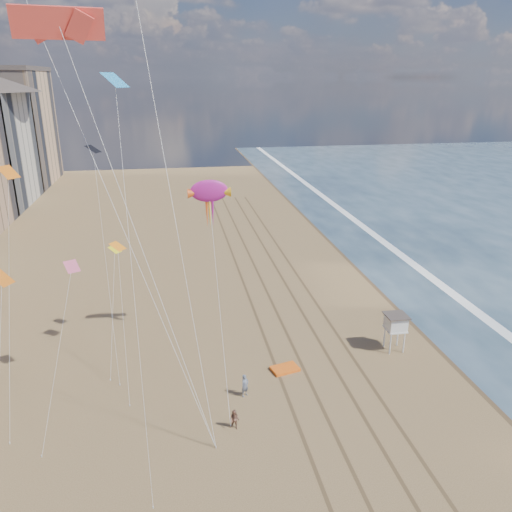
{
  "coord_description": "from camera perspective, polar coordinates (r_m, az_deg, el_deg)",
  "views": [
    {
      "loc": [
        -9.58,
        -15.42,
        24.58
      ],
      "look_at": [
        -2.42,
        26.0,
        9.5
      ],
      "focal_mm": 35.0,
      "sensor_mm": 36.0,
      "label": 1
    }
  ],
  "objects": [
    {
      "name": "grounded_kite",
      "position": [
        45.57,
        3.32,
        -12.74
      ],
      "size": [
        2.68,
        2.06,
        0.27
      ],
      "primitive_type": "cube",
      "rotation": [
        0.0,
        0.0,
        0.25
      ],
      "color": "orange",
      "rests_on": "ground"
    },
    {
      "name": "tracks",
      "position": [
        53.04,
        4.6,
        -7.93
      ],
      "size": [
        7.68,
        120.0,
        0.01
      ],
      "color": "brown",
      "rests_on": "ground"
    },
    {
      "name": "lifeguard_stand",
      "position": [
        49.04,
        15.68,
        -7.39
      ],
      "size": [
        2.04,
        2.04,
        3.68
      ],
      "color": "white",
      "rests_on": "ground"
    },
    {
      "name": "wet_sand",
      "position": [
        67.02,
        16.24,
        -2.61
      ],
      "size": [
        260.0,
        260.0,
        0.0
      ],
      "primitive_type": "plane",
      "color": "#42301E",
      "rests_on": "ground"
    },
    {
      "name": "show_kite",
      "position": [
        44.75,
        -5.37,
        7.36
      ],
      "size": [
        3.89,
        6.95,
        19.28
      ],
      "color": "#A71981",
      "rests_on": "ground"
    },
    {
      "name": "kite_flyer_a",
      "position": [
        41.87,
        -1.27,
        -14.58
      ],
      "size": [
        0.85,
        0.8,
        1.95
      ],
      "primitive_type": "imported",
      "rotation": [
        0.0,
        0.0,
        0.65
      ],
      "color": "slate",
      "rests_on": "ground"
    },
    {
      "name": "kite_flyer_b",
      "position": [
        38.72,
        -2.47,
        -18.18
      ],
      "size": [
        0.97,
        0.91,
        1.59
      ],
      "primitive_type": "imported",
      "rotation": [
        0.0,
        0.0,
        -0.54
      ],
      "color": "brown",
      "rests_on": "ground"
    },
    {
      "name": "foam",
      "position": [
        68.91,
        19.39,
        -2.33
      ],
      "size": [
        260.0,
        260.0,
        0.0
      ],
      "primitive_type": "plane",
      "color": "white",
      "rests_on": "ground"
    },
    {
      "name": "small_kites",
      "position": [
        41.6,
        -20.6,
        5.55
      ],
      "size": [
        11.77,
        15.31,
        15.79
      ],
      "color": "black",
      "rests_on": "ground"
    }
  ]
}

